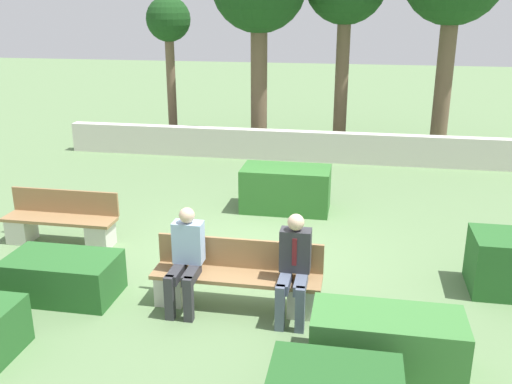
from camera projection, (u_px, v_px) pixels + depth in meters
name	position (u px, v px, depth m)	size (l,w,h in m)	color
ground_plane	(247.00, 257.00, 8.83)	(60.00, 60.00, 0.00)	#607F51
perimeter_wall	(293.00, 145.00, 14.18)	(11.65, 0.30, 0.74)	beige
bench_front	(237.00, 281.00, 7.33)	(2.18, 0.48, 0.85)	#937047
bench_left_side	(61.00, 224.00, 9.26)	(1.85, 0.48, 0.85)	#937047
person_seated_man	(294.00, 263.00, 6.94)	(0.38, 0.64, 1.32)	#515B70
person_seated_woman	(186.00, 255.00, 7.18)	(0.38, 0.64, 1.32)	#333338
hedge_block_near_left	(286.00, 189.00, 10.73)	(1.64, 0.87, 0.83)	#33702D
hedge_block_near_right	(63.00, 276.00, 7.58)	(1.45, 0.83, 0.56)	#286028
hedge_block_far_right	(387.00, 341.00, 6.08)	(1.61, 0.72, 0.63)	#3D7A38
tree_leftmost	(169.00, 26.00, 14.95)	(1.17, 1.17, 3.92)	brown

